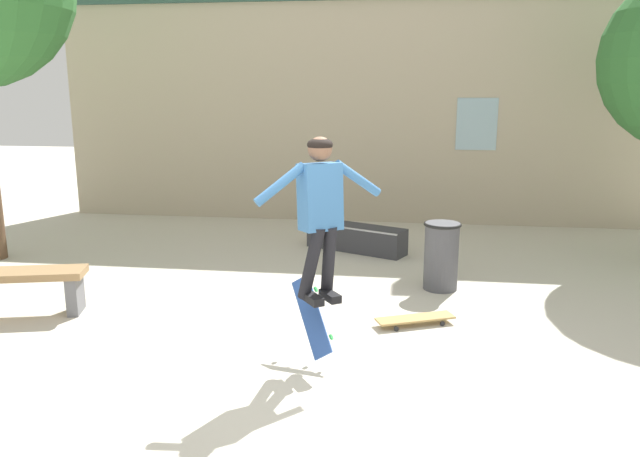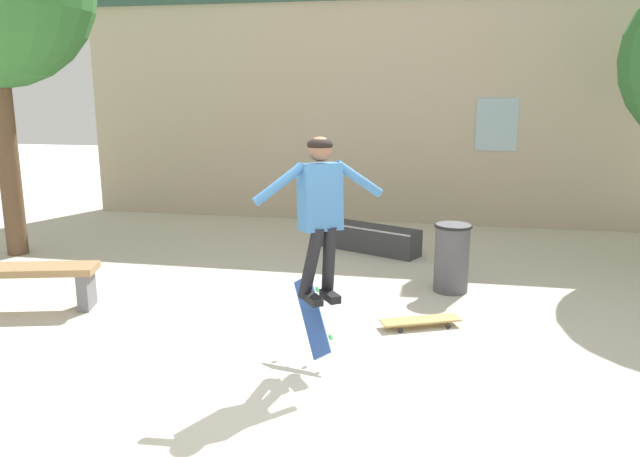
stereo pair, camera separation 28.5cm
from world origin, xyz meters
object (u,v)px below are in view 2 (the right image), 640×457
object	(u,v)px
trash_bin	(452,256)
skateboard_resting	(420,320)
skate_ledge	(370,238)
skater	(320,205)
park_bench	(12,278)
skateboard_flipping	(313,316)

from	to	relation	value
trash_bin	skateboard_resting	bearing A→B (deg)	-104.09
skate_ledge	trash_bin	xyz separation A→B (m)	(1.18, -1.70, 0.24)
trash_bin	skater	world-z (taller)	skater
trash_bin	skateboard_resting	xyz separation A→B (m)	(-0.31, -1.25, -0.37)
skater	park_bench	bearing A→B (deg)	-135.33
park_bench	skater	xyz separation A→B (m)	(3.62, -0.67, 1.08)
park_bench	skate_ledge	bearing A→B (deg)	27.57
trash_bin	skateboard_flipping	world-z (taller)	trash_bin
trash_bin	skateboard_resting	distance (m)	1.34
trash_bin	skateboard_flipping	size ratio (longest dim) A/B	1.30
skate_ledge	skateboard_resting	size ratio (longest dim) A/B	1.86
skate_ledge	skateboard_flipping	size ratio (longest dim) A/B	2.46
park_bench	skateboard_flipping	xyz separation A→B (m)	(3.53, -0.59, 0.03)
skater	skateboard_flipping	world-z (taller)	skater
park_bench	skateboard_resting	world-z (taller)	park_bench
trash_bin	skateboard_resting	world-z (taller)	trash_bin
park_bench	skateboard_resting	size ratio (longest dim) A/B	2.21
skateboard_flipping	trash_bin	bearing A→B (deg)	120.09
park_bench	trash_bin	xyz separation A→B (m)	(4.80, 1.60, 0.07)
skater	skateboard_flipping	size ratio (longest dim) A/B	2.26
skater	skateboard_resting	distance (m)	1.92
park_bench	skate_ledge	world-z (taller)	park_bench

